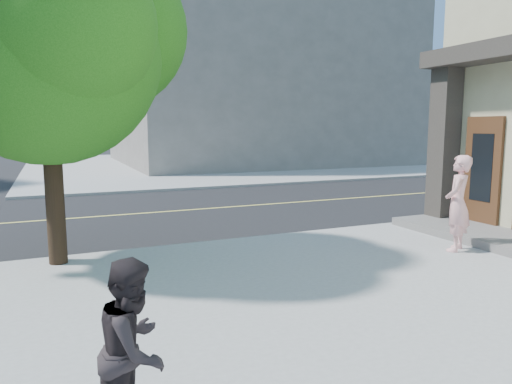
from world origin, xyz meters
name	(u,v)px	position (x,y,z in m)	size (l,w,h in m)	color
ground	(25,266)	(0.00, 0.00, 0.00)	(140.00, 140.00, 0.00)	black
road_ew	(33,221)	(0.00, 4.50, 0.01)	(140.00, 9.00, 0.01)	black
sidewalk_ne	(248,162)	(13.50, 21.50, 0.06)	(29.00, 25.00, 0.12)	#959595
filler_ne	(252,62)	(14.00, 22.00, 7.12)	(18.00, 16.00, 14.00)	slate
man_on_phone	(458,203)	(7.89, -2.73, 1.08)	(0.70, 0.46, 1.91)	#F1AAAA
pedestrian	(134,349)	(1.06, -6.00, 0.85)	(0.71, 0.56, 1.47)	black
street_tree	(52,24)	(0.68, -0.49, 4.33)	(4.91, 4.47, 6.52)	black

